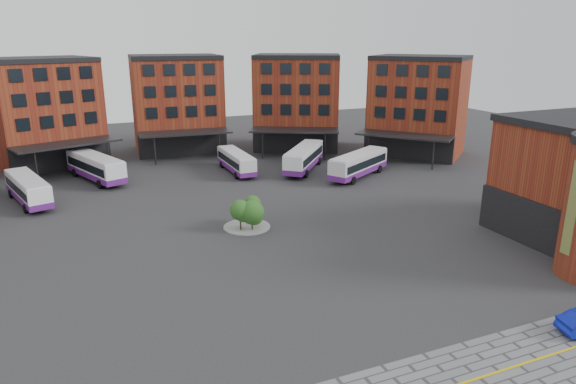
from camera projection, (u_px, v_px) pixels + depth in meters
name	position (u px, v px, depth m)	size (l,w,h in m)	color
ground	(274.00, 286.00, 37.09)	(160.00, 160.00, 0.00)	#28282B
main_building	(132.00, 117.00, 66.86)	(94.14, 42.48, 14.60)	maroon
tree_island	(249.00, 212.00, 47.43)	(4.40, 4.40, 2.97)	gray
bus_b	(28.00, 189.00, 55.00)	(5.17, 10.68, 2.94)	white
bus_c	(96.00, 167.00, 63.57)	(6.52, 11.64, 3.23)	white
bus_d	(236.00, 161.00, 67.52)	(2.60, 9.82, 2.76)	silver
bus_e	(304.00, 158.00, 68.54)	(9.21, 10.36, 3.18)	white
bus_f	(359.00, 164.00, 65.27)	(10.74, 7.75, 3.09)	silver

